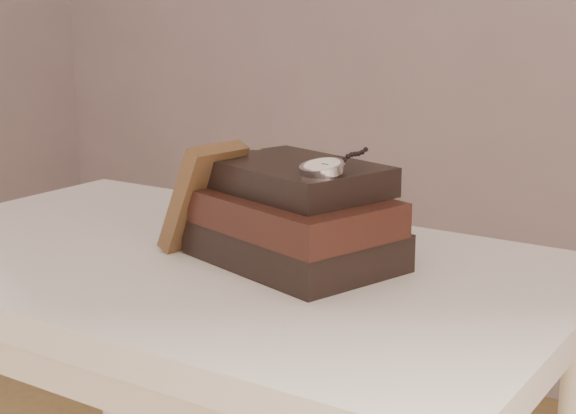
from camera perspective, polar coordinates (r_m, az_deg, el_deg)
The scene contains 5 objects.
table at distance 1.23m, azimuth -5.19°, elevation -7.30°, with size 1.00×0.60×0.75m.
book_stack at distance 1.15m, azimuth 0.46°, elevation -0.69°, with size 0.31×0.26×0.13m.
journal at distance 1.20m, azimuth -5.62°, elevation 0.67°, with size 0.02×0.10×0.16m, color #3B2716.
pocket_watch at distance 1.07m, azimuth 2.37°, elevation 2.67°, with size 0.07×0.16×0.02m.
eyeglasses at distance 1.27m, azimuth 0.79°, elevation 1.36°, with size 0.14×0.16×0.05m.
Camera 1 is at (0.72, -0.55, 1.09)m, focal length 53.94 mm.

